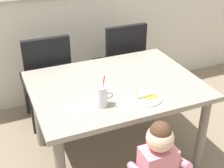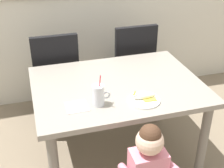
{
  "view_description": "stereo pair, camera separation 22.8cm",
  "coord_description": "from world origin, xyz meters",
  "px_view_note": "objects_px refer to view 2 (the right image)",
  "views": [
    {
      "loc": [
        -0.85,
        -1.94,
        1.9
      ],
      "look_at": [
        -0.07,
        -0.1,
        0.79
      ],
      "focal_mm": 49.84,
      "sensor_mm": 36.0,
      "label": 1
    },
    {
      "loc": [
        -0.64,
        -2.01,
        1.9
      ],
      "look_at": [
        -0.07,
        -0.1,
        0.79
      ],
      "focal_mm": 49.84,
      "sensor_mm": 36.0,
      "label": 2
    }
  ],
  "objects_px": {
    "dining_chair_left": "(56,73)",
    "toddler_standing": "(148,167)",
    "paper_napkin": "(77,107)",
    "dining_table": "(117,94)",
    "snack_plate": "(144,100)",
    "peeled_banana": "(145,96)",
    "milk_cup": "(99,96)",
    "dining_chair_right": "(131,62)"
  },
  "relations": [
    {
      "from": "dining_table",
      "to": "snack_plate",
      "type": "distance_m",
      "value": 0.33
    },
    {
      "from": "dining_chair_right",
      "to": "peeled_banana",
      "type": "relative_size",
      "value": 5.56
    },
    {
      "from": "toddler_standing",
      "to": "milk_cup",
      "type": "bearing_deg",
      "value": 112.83
    },
    {
      "from": "dining_chair_left",
      "to": "paper_napkin",
      "type": "distance_m",
      "value": 0.96
    },
    {
      "from": "milk_cup",
      "to": "peeled_banana",
      "type": "height_order",
      "value": "milk_cup"
    },
    {
      "from": "dining_chair_right",
      "to": "peeled_banana",
      "type": "height_order",
      "value": "dining_chair_right"
    },
    {
      "from": "milk_cup",
      "to": "peeled_banana",
      "type": "bearing_deg",
      "value": -5.54
    },
    {
      "from": "snack_plate",
      "to": "paper_napkin",
      "type": "xyz_separation_m",
      "value": [
        -0.47,
        0.06,
        -0.0
      ]
    },
    {
      "from": "dining_chair_left",
      "to": "dining_table",
      "type": "bearing_deg",
      "value": 119.81
    },
    {
      "from": "snack_plate",
      "to": "paper_napkin",
      "type": "height_order",
      "value": "snack_plate"
    },
    {
      "from": "dining_table",
      "to": "peeled_banana",
      "type": "xyz_separation_m",
      "value": [
        0.11,
        -0.28,
        0.13
      ]
    },
    {
      "from": "peeled_banana",
      "to": "dining_chair_left",
      "type": "bearing_deg",
      "value": 117.68
    },
    {
      "from": "dining_chair_right",
      "to": "snack_plate",
      "type": "xyz_separation_m",
      "value": [
        -0.28,
        -1.03,
        0.2
      ]
    },
    {
      "from": "dining_table",
      "to": "peeled_banana",
      "type": "distance_m",
      "value": 0.33
    },
    {
      "from": "milk_cup",
      "to": "paper_napkin",
      "type": "relative_size",
      "value": 1.66
    },
    {
      "from": "dining_table",
      "to": "dining_chair_left",
      "type": "distance_m",
      "value": 0.82
    },
    {
      "from": "dining_chair_right",
      "to": "dining_chair_left",
      "type": "bearing_deg",
      "value": 2.27
    },
    {
      "from": "paper_napkin",
      "to": "dining_table",
      "type": "bearing_deg",
      "value": 32.87
    },
    {
      "from": "dining_table",
      "to": "peeled_banana",
      "type": "relative_size",
      "value": 7.55
    },
    {
      "from": "dining_chair_left",
      "to": "snack_plate",
      "type": "relative_size",
      "value": 4.17
    },
    {
      "from": "milk_cup",
      "to": "paper_napkin",
      "type": "bearing_deg",
      "value": 174.35
    },
    {
      "from": "dining_chair_left",
      "to": "toddler_standing",
      "type": "height_order",
      "value": "dining_chair_left"
    },
    {
      "from": "dining_chair_right",
      "to": "toddler_standing",
      "type": "height_order",
      "value": "dining_chair_right"
    },
    {
      "from": "dining_chair_left",
      "to": "toddler_standing",
      "type": "bearing_deg",
      "value": 105.16
    },
    {
      "from": "dining_chair_left",
      "to": "peeled_banana",
      "type": "distance_m",
      "value": 1.14
    },
    {
      "from": "toddler_standing",
      "to": "peeled_banana",
      "type": "height_order",
      "value": "toddler_standing"
    },
    {
      "from": "dining_chair_right",
      "to": "paper_napkin",
      "type": "distance_m",
      "value": 1.24
    },
    {
      "from": "dining_table",
      "to": "dining_chair_right",
      "type": "distance_m",
      "value": 0.83
    },
    {
      "from": "milk_cup",
      "to": "dining_chair_right",
      "type": "bearing_deg",
      "value": 58.92
    },
    {
      "from": "snack_plate",
      "to": "peeled_banana",
      "type": "distance_m",
      "value": 0.03
    },
    {
      "from": "dining_chair_left",
      "to": "dining_chair_right",
      "type": "bearing_deg",
      "value": -177.73
    },
    {
      "from": "dining_table",
      "to": "dining_chair_right",
      "type": "xyz_separation_m",
      "value": [
        0.38,
        0.74,
        -0.09
      ]
    },
    {
      "from": "dining_chair_left",
      "to": "toddler_standing",
      "type": "distance_m",
      "value": 1.46
    },
    {
      "from": "snack_plate",
      "to": "peeled_banana",
      "type": "bearing_deg",
      "value": 49.74
    },
    {
      "from": "dining_chair_right",
      "to": "paper_napkin",
      "type": "xyz_separation_m",
      "value": [
        -0.75,
        -0.97,
        0.19
      ]
    },
    {
      "from": "toddler_standing",
      "to": "peeled_banana",
      "type": "distance_m",
      "value": 0.51
    },
    {
      "from": "dining_table",
      "to": "snack_plate",
      "type": "xyz_separation_m",
      "value": [
        0.1,
        -0.29,
        0.1
      ]
    },
    {
      "from": "toddler_standing",
      "to": "snack_plate",
      "type": "bearing_deg",
      "value": 73.1
    },
    {
      "from": "milk_cup",
      "to": "snack_plate",
      "type": "xyz_separation_m",
      "value": [
        0.32,
        -0.04,
        -0.06
      ]
    },
    {
      "from": "dining_table",
      "to": "dining_chair_right",
      "type": "bearing_deg",
      "value": 62.61
    },
    {
      "from": "dining_table",
      "to": "dining_chair_left",
      "type": "bearing_deg",
      "value": 119.81
    },
    {
      "from": "dining_chair_left",
      "to": "peeled_banana",
      "type": "bearing_deg",
      "value": 117.68
    }
  ]
}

